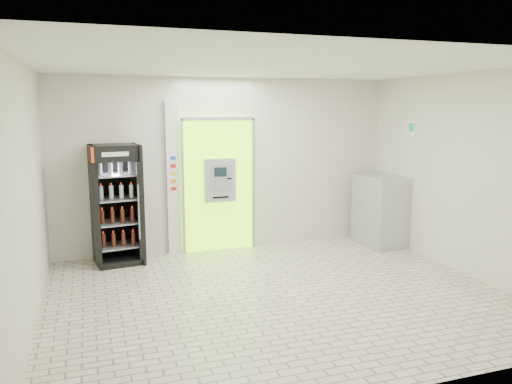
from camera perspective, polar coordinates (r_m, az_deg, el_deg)
name	(u,v)px	position (r m, az deg, el deg)	size (l,w,h in m)	color
ground	(278,295)	(6.84, 2.57, -11.65)	(6.00, 6.00, 0.00)	beige
room_shell	(279,158)	(6.41, 2.69, 3.88)	(6.00, 6.00, 6.00)	silver
atm_assembly	(218,184)	(8.72, -4.34, 0.93)	(1.30, 0.24, 2.33)	#8AF20E
pillar	(173,178)	(8.58, -9.46, 1.56)	(0.22, 0.11, 2.60)	silver
beverage_cooler	(117,207)	(8.28, -15.63, -1.63)	(0.81, 0.75, 1.92)	black
steel_cabinet	(380,210)	(9.37, 14.02, -2.05)	(0.67, 0.98, 1.28)	#A8ABB0
exit_sign	(412,129)	(9.07, 17.35, 6.89)	(0.02, 0.22, 0.26)	white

